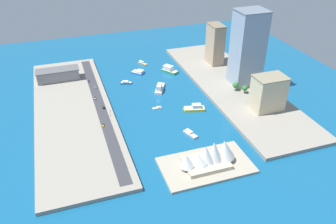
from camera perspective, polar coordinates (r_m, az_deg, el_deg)
ground_plane at (r=345.35m, az=-1.63°, el=2.13°), size 440.00×440.00×0.00m
quay_west at (r=374.61m, az=10.69°, el=4.33°), size 70.00×240.00×3.19m
quay_east at (r=333.31m, az=-15.48°, el=0.03°), size 70.00×240.00×3.19m
peninsula_point at (r=261.30m, az=6.33°, el=-8.83°), size 68.24×39.37×2.00m
road_strip at (r=333.71m, az=-11.27°, el=1.00°), size 9.33×228.00×0.15m
ferry_white_commuter at (r=361.28m, az=-1.39°, el=4.04°), size 17.16×25.06×7.86m
ferry_yellow_fast at (r=327.02m, az=4.49°, el=0.66°), size 21.93×12.70×6.26m
yacht_sleek_gray at (r=292.59m, az=3.71°, el=-3.60°), size 9.43×15.90×3.62m
sailboat_small_white at (r=328.46m, az=-1.80°, el=0.66°), size 9.68×3.54×10.69m
patrol_launch_navy at (r=378.71m, az=-7.01°, el=4.91°), size 13.20×7.69×3.12m
catamaran_blue at (r=401.31m, az=-4.94°, el=6.68°), size 16.43×16.69×3.89m
ferry_green_doubledeck at (r=402.49m, az=0.19°, el=7.10°), size 17.91×20.90×7.50m
water_taxi_orange at (r=425.46m, az=-4.30°, el=8.16°), size 9.62×13.13×3.49m
tower_tall_glass at (r=365.71m, az=13.14°, el=10.34°), size 30.14×26.50×77.95m
apartment_midrise_tan at (r=415.73m, az=7.87°, el=11.16°), size 15.14×24.36×47.13m
warehouse_low_gray at (r=393.72m, az=-17.89°, el=5.96°), size 45.67×17.32×12.44m
office_block_beige at (r=328.81m, az=16.39°, el=3.08°), size 29.21×20.88×33.04m
suv_black at (r=329.16m, az=-10.70°, el=0.77°), size 2.02×5.01×1.53m
van_white at (r=368.08m, az=-12.00°, el=4.11°), size 1.88×4.56×1.57m
hatchback_blue at (r=383.16m, az=-13.12°, el=5.10°), size 1.83×4.68×1.53m
sedan_silver at (r=346.98m, az=-12.11°, el=2.32°), size 2.20×4.82×1.70m
taxi_yellow_cab at (r=303.54m, az=-10.82°, el=-2.11°), size 1.99×5.18×1.53m
traffic_light_waterfront at (r=313.69m, az=-9.62°, el=-0.03°), size 0.36×0.36×6.50m
opera_landmark at (r=256.43m, az=6.94°, el=-7.17°), size 44.76×23.40×19.75m
park_tree_cluster at (r=360.19m, az=11.80°, el=4.32°), size 12.13×21.32×8.83m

